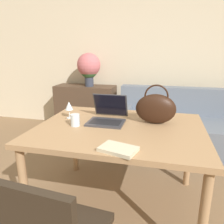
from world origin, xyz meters
TOP-DOWN VIEW (x-y plane):
  - wall_back at (0.00, 2.78)m, footprint 10.00×0.06m
  - dining_table at (0.08, 0.69)m, footprint 1.35×1.05m
  - couch at (0.75, 2.09)m, footprint 1.97×0.89m
  - sideboard at (-0.89, 2.47)m, footprint 1.01×0.40m
  - laptop at (-0.05, 0.81)m, footprint 0.31×0.34m
  - drinking_glass at (-0.28, 0.62)m, footprint 0.08×0.08m
  - wine_glass at (-0.42, 0.80)m, footprint 0.07×0.07m
  - handbag at (0.36, 0.84)m, footprint 0.34×0.13m
  - flower_vase at (-0.80, 2.44)m, footprint 0.38×0.38m
  - book at (0.16, 0.25)m, footprint 0.26×0.21m

SIDE VIEW (x-z plane):
  - couch at x=0.75m, z-range -0.13..0.69m
  - sideboard at x=-0.89m, z-range 0.00..0.77m
  - dining_table at x=0.08m, z-range 0.30..1.05m
  - book at x=0.16m, z-range 0.75..0.77m
  - drinking_glass at x=-0.28m, z-range 0.75..0.85m
  - laptop at x=-0.05m, z-range 0.70..0.93m
  - wine_glass at x=-0.42m, z-range 0.78..0.94m
  - handbag at x=0.36m, z-range 0.72..1.05m
  - flower_vase at x=-0.80m, z-range 0.82..1.35m
  - wall_back at x=0.00m, z-range 0.00..2.70m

